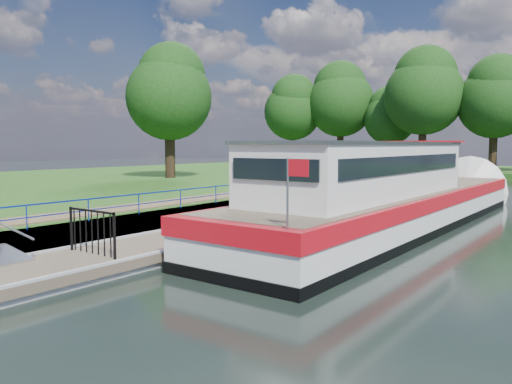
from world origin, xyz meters
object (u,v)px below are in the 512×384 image
Objects in this scene: barge at (398,198)px; car_c at (301,163)px; car_a at (369,165)px; car_b at (343,163)px; pontoon at (311,215)px.

barge is 27.70m from car_c.
barge is 25.74m from car_a.
barge reaches higher than car_c.
car_a is 0.88× the size of car_b.
car_b reaches higher than pontoon.
car_c is (-14.08, 21.82, 1.25)m from pontoon.
car_a is 0.78× the size of car_c.
barge reaches higher than pontoon.
pontoon is at bearing -172.27° from barge.
car_c is (-17.67, 21.33, 0.34)m from barge.
car_a is at bearing -88.54° from car_b.
pontoon is 24.83m from car_a.
car_a is at bearing -147.16° from car_c.
pontoon is 25.99m from car_c.
car_b is at bearing -130.69° from car_c.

